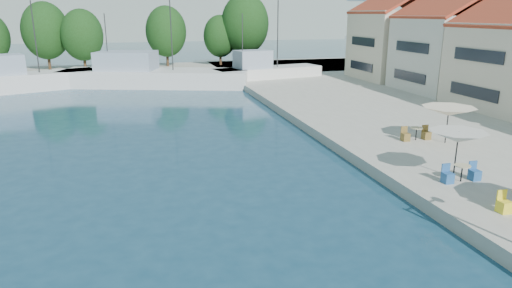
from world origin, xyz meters
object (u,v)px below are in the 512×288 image
object	(u,v)px
trawler_04	(265,74)
umbrella_white	(458,137)
trawler_02	(22,81)
umbrella_cream	(449,111)
trawler_03	(150,77)

from	to	relation	value
trawler_04	umbrella_white	distance (m)	34.37
trawler_02	trawler_04	world-z (taller)	same
trawler_04	umbrella_cream	world-z (taller)	trawler_04
trawler_02	umbrella_cream	xyz separation A→B (m)	(28.50, -30.23, 1.38)
trawler_04	umbrella_white	bearing A→B (deg)	-104.39
trawler_03	umbrella_cream	world-z (taller)	trawler_03
trawler_02	umbrella_cream	world-z (taller)	trawler_02
umbrella_white	umbrella_cream	xyz separation A→B (m)	(3.34, 5.09, -0.06)
trawler_02	trawler_04	xyz separation A→B (m)	(26.02, -1.00, 0.00)
trawler_03	umbrella_white	xyz separation A→B (m)	(12.10, -35.24, 1.44)
umbrella_white	umbrella_cream	distance (m)	6.09
umbrella_cream	trawler_04	bearing A→B (deg)	94.86
trawler_02	umbrella_white	world-z (taller)	trawler_02
umbrella_white	trawler_02	bearing A→B (deg)	125.46
trawler_02	trawler_03	xyz separation A→B (m)	(13.06, -0.08, -0.00)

